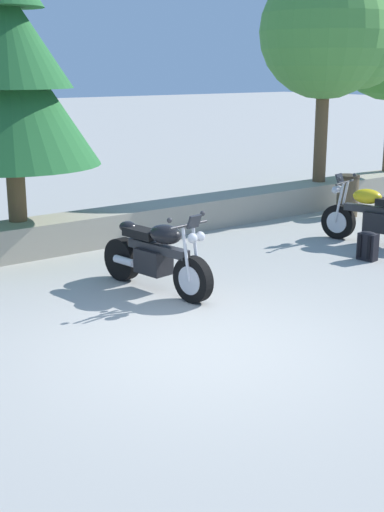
{
  "coord_description": "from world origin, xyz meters",
  "views": [
    {
      "loc": [
        -4.41,
        -5.72,
        2.99
      ],
      "look_at": [
        0.83,
        1.2,
        0.65
      ],
      "focal_mm": 49.12,
      "sensor_mm": 36.0,
      "label": 1
    }
  ],
  "objects_px": {
    "motorcycle_black_centre": "(157,257)",
    "trash_bin": "(347,196)",
    "rider_backpack": "(368,245)",
    "leafy_tree_mid_right": "(333,35)",
    "motorcycle_yellow_far_right": "(375,217)",
    "pine_tree_mid_left": "(9,74)"
  },
  "relations": [
    {
      "from": "motorcycle_yellow_far_right",
      "to": "pine_tree_mid_left",
      "type": "height_order",
      "value": "pine_tree_mid_left"
    },
    {
      "from": "motorcycle_black_centre",
      "to": "trash_bin",
      "type": "distance_m",
      "value": 6.26
    },
    {
      "from": "motorcycle_yellow_far_right",
      "to": "trash_bin",
      "type": "distance_m",
      "value": 2.41
    },
    {
      "from": "leafy_tree_mid_right",
      "to": "trash_bin",
      "type": "distance_m",
      "value": 3.42
    },
    {
      "from": "motorcycle_black_centre",
      "to": "rider_backpack",
      "type": "bearing_deg",
      "value": -11.22
    },
    {
      "from": "leafy_tree_mid_right",
      "to": "motorcycle_black_centre",
      "type": "bearing_deg",
      "value": -156.38
    },
    {
      "from": "rider_backpack",
      "to": "leafy_tree_mid_right",
      "type": "bearing_deg",
      "value": 50.97
    },
    {
      "from": "motorcycle_black_centre",
      "to": "leafy_tree_mid_right",
      "type": "height_order",
      "value": "leafy_tree_mid_right"
    },
    {
      "from": "pine_tree_mid_left",
      "to": "leafy_tree_mid_right",
      "type": "height_order",
      "value": "leafy_tree_mid_right"
    },
    {
      "from": "motorcycle_black_centre",
      "to": "pine_tree_mid_left",
      "type": "relative_size",
      "value": 0.48
    },
    {
      "from": "motorcycle_yellow_far_right",
      "to": "rider_backpack",
      "type": "distance_m",
      "value": 1.12
    },
    {
      "from": "pine_tree_mid_left",
      "to": "trash_bin",
      "type": "relative_size",
      "value": 5.0
    },
    {
      "from": "motorcycle_black_centre",
      "to": "pine_tree_mid_left",
      "type": "height_order",
      "value": "pine_tree_mid_left"
    },
    {
      "from": "pine_tree_mid_left",
      "to": "rider_backpack",
      "type": "bearing_deg",
      "value": -41.43
    },
    {
      "from": "motorcycle_black_centre",
      "to": "rider_backpack",
      "type": "distance_m",
      "value": 3.68
    },
    {
      "from": "pine_tree_mid_left",
      "to": "leafy_tree_mid_right",
      "type": "xyz_separation_m",
      "value": [
        7.15,
        -0.23,
        0.75
      ]
    },
    {
      "from": "trash_bin",
      "to": "rider_backpack",
      "type": "bearing_deg",
      "value": -133.72
    },
    {
      "from": "motorcycle_black_centre",
      "to": "leafy_tree_mid_right",
      "type": "relative_size",
      "value": 0.45
    },
    {
      "from": "motorcycle_yellow_far_right",
      "to": "leafy_tree_mid_right",
      "type": "bearing_deg",
      "value": 56.31
    },
    {
      "from": "motorcycle_black_centre",
      "to": "trash_bin",
      "type": "relative_size",
      "value": 2.4
    },
    {
      "from": "pine_tree_mid_left",
      "to": "leafy_tree_mid_right",
      "type": "relative_size",
      "value": 0.94
    },
    {
      "from": "motorcycle_black_centre",
      "to": "motorcycle_yellow_far_right",
      "type": "relative_size",
      "value": 1.01
    }
  ]
}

